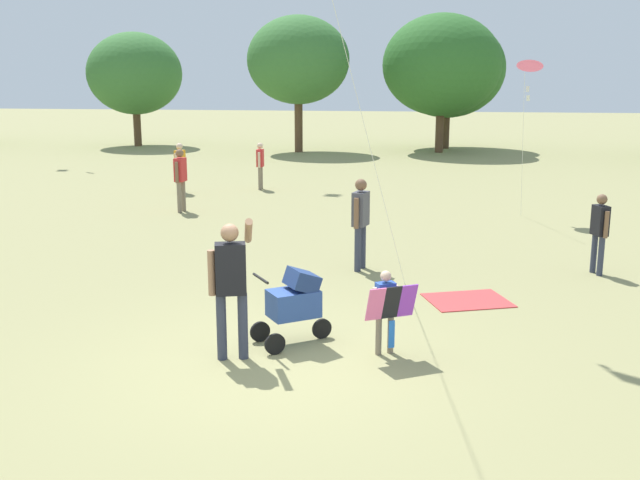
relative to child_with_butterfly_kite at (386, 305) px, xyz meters
The scene contains 12 objects.
ground_plane 1.60m from the child_with_butterfly_kite, 162.32° to the right, with size 120.00×120.00×0.00m, color #938E5B.
treeline_distant 25.28m from the child_with_butterfly_kite, 97.80° to the left, with size 40.83×7.92×6.70m.
child_with_butterfly_kite is the anchor object (origin of this frame).
person_adult_flyer 1.99m from the child_with_butterfly_kite, 168.08° to the right, with size 0.57×0.63×1.82m.
stroller 1.24m from the child_with_butterfly_kite, 168.63° to the left, with size 1.06×0.88×1.03m.
kite_orange_delta 10.80m from the child_with_butterfly_kite, 73.72° to the left, with size 0.76×1.86×3.87m.
person_red_shirt 5.68m from the child_with_butterfly_kite, 51.24° to the left, with size 0.29×0.45×1.45m.
person_sitting_far 4.22m from the child_with_butterfly_kite, 99.33° to the left, with size 0.31×0.52×1.68m.
person_couple_left 13.96m from the child_with_butterfly_kite, 108.91° to the left, with size 0.20×0.46×1.43m.
person_kid_running 13.94m from the child_with_butterfly_kite, 118.90° to the left, with size 0.28×0.46×1.49m.
person_back_turned 10.90m from the child_with_butterfly_kite, 121.83° to the left, with size 0.25×0.52×1.62m.
picnic_blanket 2.82m from the child_with_butterfly_kite, 64.55° to the left, with size 1.25×0.98×0.02m, color #CC3D3D.
Camera 1 is at (1.79, -8.61, 3.56)m, focal length 41.79 mm.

